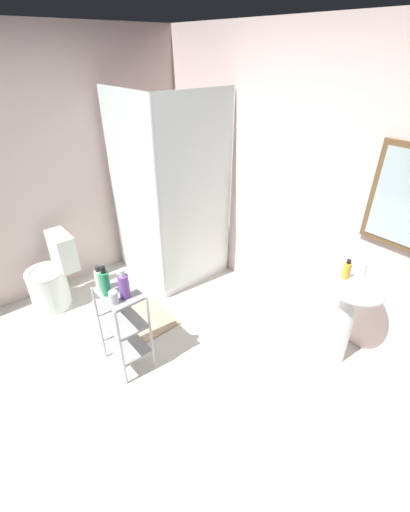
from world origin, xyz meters
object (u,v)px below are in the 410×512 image
Objects in this scene: pedestal_sink at (348,306)px; toilet at (52,278)px; body_wash_bottle_green at (105,283)px; bath_mat at (147,316)px; rinse_cup at (114,298)px; storage_cart at (124,323)px; conditioner_bottle_purple at (124,285)px; hand_soap_bottle at (347,270)px; lotion_bottle_white at (100,280)px; shower_stall at (171,238)px.

pedestal_sink is 2.76m from toilet.
toilet is 3.16× the size of body_wash_bottle_green.
rinse_cup is at bearing -46.12° from bath_mat.
toilet is at bearing -175.00° from body_wash_bottle_green.
rinse_cup is at bearing -125.00° from pedestal_sink.
bath_mat is (-0.39, 0.42, -0.43)m from storage_cart.
bath_mat is at bearing 37.10° from toilet.
conditioner_bottle_purple is 0.11m from rinse_cup.
conditioner_bottle_purple is at bearing 8.84° from storage_cart.
hand_soap_bottle reaches higher than toilet.
bath_mat is at bearing -147.59° from pedestal_sink.
lotion_bottle_white reaches higher than storage_cart.
hand_soap_bottle is at bearing 51.54° from lotion_bottle_white.
pedestal_sink is 1.91m from lotion_bottle_white.
toilet is 1.37m from conditioner_bottle_purple.
toilet is 4.86× the size of hand_soap_bottle.
lotion_bottle_white reaches higher than pedestal_sink.
shower_stall is at bearing 131.74° from conditioner_bottle_purple.
pedestal_sink is at bearing 55.00° from rinse_cup.
storage_cart is 3.13× the size of conditioner_bottle_purple.
storage_cart is at bearing -129.01° from pedestal_sink.
rinse_cup is 0.16× the size of bath_mat.
shower_stall reaches higher than conditioner_bottle_purple.
rinse_cup reaches higher than pedestal_sink.
hand_soap_bottle is at bearing 34.83° from toilet.
shower_stall is at bearing 128.84° from storage_cart.
shower_stall is at bearing -171.52° from pedestal_sink.
storage_cart is 3.08× the size of body_wash_bottle_green.
bath_mat is at bearing 133.88° from rinse_cup.
hand_soap_bottle reaches higher than bath_mat.
body_wash_bottle_green is at bearing 176.10° from rinse_cup.
hand_soap_bottle is 0.26× the size of bath_mat.
conditioner_bottle_purple reaches higher than rinse_cup.
hand_soap_bottle reaches higher than rinse_cup.
hand_soap_bottle is at bearing 33.52° from bath_mat.
hand_soap_bottle is 1.78m from body_wash_bottle_green.
toilet is at bearing -171.55° from storage_cart.
lotion_bottle_white reaches higher than rinse_cup.
shower_stall is at bearing 129.58° from rinse_cup.
body_wash_bottle_green is at bearing -114.68° from storage_cart.
lotion_bottle_white is (1.05, 0.09, 0.52)m from toilet.
bath_mat is (-0.28, 0.50, -0.82)m from lotion_bottle_white.
rinse_cup is at bearing -123.08° from hand_soap_bottle.
rinse_cup is at bearing -42.15° from storage_cart.
hand_soap_bottle is at bearing 52.80° from storage_cart.
toilet is at bearing -145.92° from pedestal_sink.
rinse_cup reaches higher than toilet.
lotion_bottle_white is 0.22m from conditioner_bottle_purple.
toilet is 1.25m from body_wash_bottle_green.
bath_mat is (-0.48, 0.50, -0.78)m from rinse_cup.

